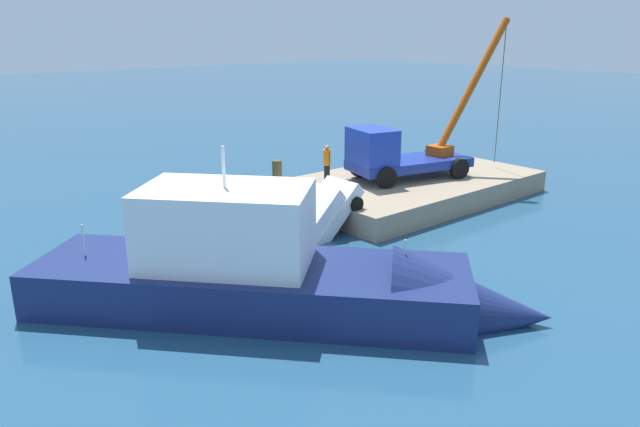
# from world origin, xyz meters

# --- Properties ---
(ground) EXTENTS (200.00, 200.00, 0.00)m
(ground) POSITION_xyz_m (0.00, 0.00, 0.00)
(ground) COLOR navy
(dock) EXTENTS (12.44, 7.42, 1.03)m
(dock) POSITION_xyz_m (-6.61, 0.00, 0.52)
(dock) COLOR gray
(dock) RESTS_ON ground
(crane_truck) EXTENTS (8.61, 3.91, 7.58)m
(crane_truck) POSITION_xyz_m (-5.76, -0.08, 2.41)
(crane_truck) COLOR navy
(crane_truck) RESTS_ON dock
(dock_worker) EXTENTS (0.34, 0.34, 1.74)m
(dock_worker) POSITION_xyz_m (-2.90, -2.12, 1.92)
(dock_worker) COLOR black
(dock_worker) RESTS_ON dock
(salvaged_car) EXTENTS (3.66, 2.14, 3.36)m
(salvaged_car) POSITION_xyz_m (0.78, 1.46, 0.60)
(salvaged_car) COLOR silver
(salvaged_car) RESTS_ON ground
(moored_yacht) EXTENTS (12.92, 13.84, 6.53)m
(moored_yacht) POSITION_xyz_m (5.25, 6.61, 0.66)
(moored_yacht) COLOR navy
(moored_yacht) RESTS_ON ground
(piling_near) EXTENTS (0.44, 0.44, 2.41)m
(piling_near) POSITION_xyz_m (-0.03, -2.25, 1.20)
(piling_near) COLOR brown
(piling_near) RESTS_ON ground
(piling_mid) EXTENTS (0.41, 0.41, 1.48)m
(piling_mid) POSITION_xyz_m (-0.08, 1.64, 0.74)
(piling_mid) COLOR brown
(piling_mid) RESTS_ON ground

